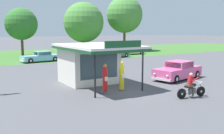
{
  "coord_description": "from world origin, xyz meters",
  "views": [
    {
      "loc": [
        -9.84,
        -14.57,
        4.22
      ],
      "look_at": [
        0.41,
        2.2,
        1.4
      ],
      "focal_mm": 41.64,
      "sensor_mm": 36.0,
      "label": 1
    }
  ],
  "objects": [
    {
      "name": "gas_pump_nearside",
      "position": [
        -1.31,
        0.28,
        0.9
      ],
      "size": [
        0.44,
        0.44,
        1.97
      ],
      "color": "slate",
      "rests_on": "ground"
    },
    {
      "name": "parked_car_second_row_spare",
      "position": [
        0.01,
        19.75,
        0.63
      ],
      "size": [
        5.28,
        2.33,
        1.39
      ],
      "color": "#7AC6D1",
      "rests_on": "ground"
    },
    {
      "name": "motorcycle_with_rider",
      "position": [
        2.69,
        -3.58,
        0.65
      ],
      "size": [
        2.18,
        0.7,
        1.58
      ],
      "color": "black",
      "rests_on": "ground"
    },
    {
      "name": "tree_oak_left",
      "position": [
        11.3,
        30.37,
        5.49
      ],
      "size": [
        7.53,
        7.53,
        9.37
      ],
      "color": "brown",
      "rests_on": "ground"
    },
    {
      "name": "gas_pump_offside",
      "position": [
        0.04,
        0.28,
        0.95
      ],
      "size": [
        0.44,
        0.44,
        2.07
      ],
      "color": "slate",
      "rests_on": "ground"
    },
    {
      "name": "bystander_admiring_sedan",
      "position": [
        0.9,
        9.99,
        0.89
      ],
      "size": [
        0.36,
        0.36,
        1.66
      ],
      "color": "brown",
      "rests_on": "ground"
    },
    {
      "name": "parked_car_back_row_centre_left",
      "position": [
        16.18,
        21.98,
        0.68
      ],
      "size": [
        5.26,
        2.04,
        1.49
      ],
      "color": "beige",
      "rests_on": "ground"
    },
    {
      "name": "parked_car_back_row_centre",
      "position": [
        10.89,
        18.96,
        0.69
      ],
      "size": [
        5.79,
        2.89,
        1.51
      ],
      "color": "#2D844C",
      "rests_on": "ground"
    },
    {
      "name": "ground_plane",
      "position": [
        0.0,
        0.0,
        0.0
      ],
      "size": [
        300.0,
        300.0,
        0.0
      ],
      "primitive_type": "plane",
      "color": "#4C4C51"
    },
    {
      "name": "service_station_kiosk",
      "position": [
        -0.63,
        3.79,
        1.78
      ],
      "size": [
        4.62,
        7.13,
        3.54
      ],
      "color": "silver",
      "rests_on": "ground"
    },
    {
      "name": "tree_oak_far_right",
      "position": [
        19.95,
        29.37,
        7.11
      ],
      "size": [
        7.26,
        7.26,
        10.85
      ],
      "color": "brown",
      "rests_on": "ground"
    },
    {
      "name": "tree_oak_distant_spare",
      "position": [
        -0.36,
        29.27,
        5.05
      ],
      "size": [
        5.16,
        5.16,
        7.73
      ],
      "color": "brown",
      "rests_on": "ground"
    },
    {
      "name": "grass_verge_strip",
      "position": [
        0.0,
        30.0,
        0.0
      ],
      "size": [
        120.0,
        24.0,
        0.01
      ],
      "primitive_type": "cube",
      "color": "#3D6B2D",
      "rests_on": "ground"
    },
    {
      "name": "featured_classic_sedan",
      "position": [
        6.58,
        1.36,
        0.71
      ],
      "size": [
        5.33,
        2.94,
        1.55
      ],
      "color": "#E55993",
      "rests_on": "ground"
    }
  ]
}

